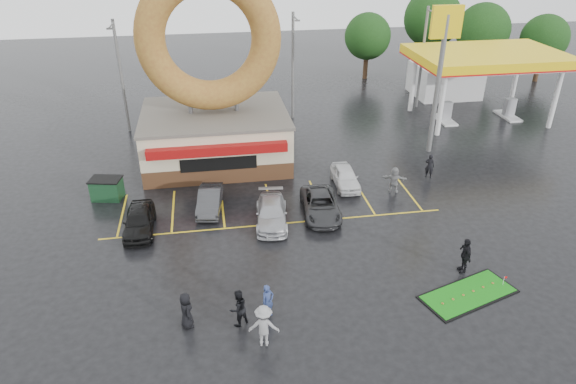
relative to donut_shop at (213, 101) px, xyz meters
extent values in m
plane|color=black|center=(3.00, -12.97, -4.46)|extent=(120.00, 120.00, 0.00)
cube|color=#472B19|center=(0.00, 0.03, -3.86)|extent=(10.00, 8.00, 1.20)
cube|color=beige|center=(0.00, 0.03, -2.11)|extent=(10.00, 8.00, 2.30)
cube|color=#59544C|center=(0.00, 0.03, -0.86)|extent=(10.20, 8.20, 0.20)
cube|color=maroon|center=(0.00, -4.27, -1.86)|extent=(9.00, 0.60, 0.60)
cylinder|color=slate|center=(-1.60, 0.03, -0.16)|extent=(0.30, 0.30, 1.20)
cylinder|color=slate|center=(1.60, 0.03, -0.16)|extent=(0.30, 0.30, 1.20)
torus|color=brown|center=(0.00, 0.03, 4.24)|extent=(9.60, 2.00, 9.60)
cylinder|color=silver|center=(18.00, 2.03, -1.96)|extent=(0.40, 0.40, 5.00)
cylinder|color=silver|center=(28.00, 2.03, -1.96)|extent=(0.40, 0.40, 5.00)
cylinder|color=silver|center=(18.00, 8.03, -1.96)|extent=(0.40, 0.40, 5.00)
cylinder|color=silver|center=(28.00, 8.03, -1.96)|extent=(0.40, 0.40, 5.00)
cube|color=silver|center=(23.00, 5.03, 0.79)|extent=(12.00, 8.00, 0.50)
cube|color=yellow|center=(23.00, 5.03, 1.09)|extent=(12.30, 8.30, 0.70)
cube|color=#99999E|center=(20.00, 5.03, -3.56)|extent=(0.90, 0.60, 1.60)
cube|color=#99999E|center=(26.00, 5.03, -3.56)|extent=(0.90, 0.60, 1.60)
cube|color=silver|center=(23.00, 12.03, -2.96)|extent=(6.00, 5.00, 3.00)
cylinder|color=slate|center=(16.00, -0.97, 0.54)|extent=(0.36, 0.36, 10.00)
cube|color=yellow|center=(16.00, -0.97, 5.04)|extent=(2.20, 0.30, 2.20)
cylinder|color=slate|center=(-7.00, 7.03, 0.04)|extent=(0.24, 0.24, 9.00)
cylinder|color=slate|center=(-7.00, 6.03, 4.24)|extent=(0.12, 2.00, 0.12)
cube|color=slate|center=(-7.00, 5.03, 4.19)|extent=(0.40, 0.18, 0.12)
cylinder|color=slate|center=(7.00, 8.03, 0.04)|extent=(0.24, 0.24, 9.00)
cylinder|color=slate|center=(7.00, 7.03, 4.24)|extent=(0.12, 2.00, 0.12)
cube|color=slate|center=(7.00, 6.03, 4.19)|extent=(0.40, 0.18, 0.12)
cylinder|color=slate|center=(19.00, 9.03, 0.04)|extent=(0.24, 0.24, 9.00)
cylinder|color=slate|center=(19.00, 8.03, 4.24)|extent=(0.12, 2.00, 0.12)
cube|color=slate|center=(19.00, 7.03, 4.19)|extent=(0.40, 0.18, 0.12)
cylinder|color=#332114|center=(29.00, 17.03, -3.02)|extent=(0.50, 0.50, 2.88)
sphere|color=black|center=(29.00, 17.03, 0.74)|extent=(5.60, 5.60, 5.60)
cylinder|color=#332114|center=(35.00, 15.03, -3.20)|extent=(0.50, 0.50, 2.52)
sphere|color=black|center=(35.00, 15.03, 0.09)|extent=(4.90, 4.90, 4.90)
cylinder|color=#332114|center=(25.00, 21.03, -2.84)|extent=(0.50, 0.50, 3.24)
sphere|color=black|center=(25.00, 21.03, 1.39)|extent=(6.30, 6.30, 6.30)
cylinder|color=#332114|center=(17.00, 19.03, -3.20)|extent=(0.50, 0.50, 2.52)
sphere|color=black|center=(17.00, 19.03, 0.09)|extent=(4.90, 4.90, 4.90)
imported|color=black|center=(-4.74, -9.04, -3.77)|extent=(1.65, 4.06, 1.38)
imported|color=#2F2F31|center=(-0.74, -7.20, -3.83)|extent=(1.82, 3.97, 1.26)
imported|color=#ABABB0|center=(2.75, -9.33, -3.83)|extent=(2.28, 4.55, 1.27)
imported|color=#2F2F32|center=(5.76, -8.88, -3.83)|extent=(2.46, 4.71, 1.27)
imported|color=silver|center=(8.19, -5.50, -3.83)|extent=(1.63, 3.78, 1.27)
imported|color=navy|center=(1.52, -17.20, -3.64)|extent=(0.72, 0.64, 1.65)
imported|color=black|center=(0.19, -17.52, -3.58)|extent=(1.09, 1.02, 1.78)
imported|color=gray|center=(1.14, -18.89, -3.48)|extent=(1.39, 0.97, 1.97)
imported|color=black|center=(-2.03, -17.27, -3.60)|extent=(0.75, 0.96, 1.72)
imported|color=black|center=(11.64, -15.50, -3.52)|extent=(0.53, 1.13, 1.89)
imported|color=gray|center=(11.05, -6.87, -3.59)|extent=(1.69, 1.08, 1.74)
imported|color=black|center=(14.15, -5.24, -3.61)|extent=(0.75, 0.68, 1.72)
cube|color=#1A4426|center=(-7.09, -4.76, -3.81)|extent=(2.01, 1.55, 1.30)
cube|color=black|center=(11.06, -17.31, -4.44)|extent=(5.08, 3.39, 0.05)
cube|color=#167613|center=(11.06, -17.31, -4.41)|extent=(4.81, 3.12, 0.03)
cylinder|color=silver|center=(12.98, -17.01, -4.15)|extent=(0.02, 0.02, 0.53)
cube|color=red|center=(13.05, -17.01, -3.93)|extent=(0.14, 0.01, 0.10)
camera|label=1|loc=(-0.47, -34.75, 11.33)|focal=32.00mm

